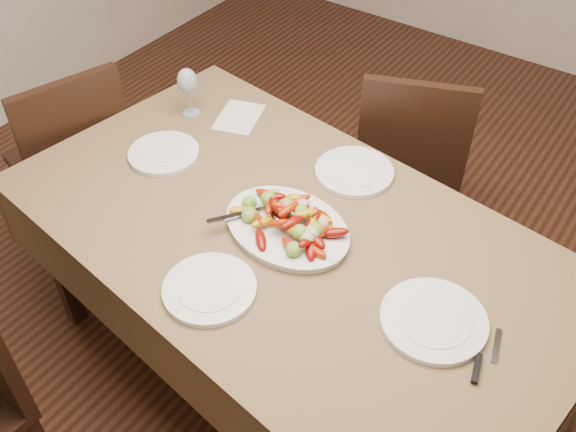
# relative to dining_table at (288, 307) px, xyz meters

# --- Properties ---
(floor) EXTENTS (6.00, 6.00, 0.00)m
(floor) POSITION_rel_dining_table_xyz_m (0.20, -0.13, -0.38)
(floor) COLOR #391D11
(floor) RESTS_ON ground
(dining_table) EXTENTS (1.96, 1.28, 0.76)m
(dining_table) POSITION_rel_dining_table_xyz_m (0.00, 0.00, 0.00)
(dining_table) COLOR brown
(dining_table) RESTS_ON ground
(chair_far) EXTENTS (0.55, 0.55, 0.95)m
(chair_far) POSITION_rel_dining_table_xyz_m (0.00, 0.90, 0.10)
(chair_far) COLOR black
(chair_far) RESTS_ON ground
(chair_left) EXTENTS (0.52, 0.52, 0.95)m
(chair_left) POSITION_rel_dining_table_xyz_m (-1.16, 0.04, 0.10)
(chair_left) COLOR black
(chair_left) RESTS_ON ground
(serving_platter) EXTENTS (0.45, 0.36, 0.02)m
(serving_platter) POSITION_rel_dining_table_xyz_m (0.00, -0.01, 0.39)
(serving_platter) COLOR white
(serving_platter) RESTS_ON dining_table
(roasted_vegetables) EXTENTS (0.37, 0.27, 0.09)m
(roasted_vegetables) POSITION_rel_dining_table_xyz_m (0.00, -0.01, 0.45)
(roasted_vegetables) COLOR #6E0B05
(roasted_vegetables) RESTS_ON serving_platter
(serving_spoon) EXTENTS (0.27, 0.19, 0.03)m
(serving_spoon) POSITION_rel_dining_table_xyz_m (-0.07, -0.03, 0.43)
(serving_spoon) COLOR #9EA0A8
(serving_spoon) RESTS_ON serving_platter
(plate_left) EXTENTS (0.25, 0.25, 0.02)m
(plate_left) POSITION_rel_dining_table_xyz_m (-0.58, 0.06, 0.39)
(plate_left) COLOR white
(plate_left) RESTS_ON dining_table
(plate_right) EXTENTS (0.29, 0.29, 0.02)m
(plate_right) POSITION_rel_dining_table_xyz_m (0.53, -0.06, 0.39)
(plate_right) COLOR white
(plate_right) RESTS_ON dining_table
(plate_far) EXTENTS (0.27, 0.27, 0.02)m
(plate_far) POSITION_rel_dining_table_xyz_m (0.02, 0.36, 0.39)
(plate_far) COLOR white
(plate_far) RESTS_ON dining_table
(plate_near) EXTENTS (0.27, 0.27, 0.02)m
(plate_near) POSITION_rel_dining_table_xyz_m (-0.04, -0.33, 0.39)
(plate_near) COLOR white
(plate_near) RESTS_ON dining_table
(wine_glass) EXTENTS (0.08, 0.08, 0.20)m
(wine_glass) POSITION_rel_dining_table_xyz_m (-0.68, 0.31, 0.48)
(wine_glass) COLOR #8C99A5
(wine_glass) RESTS_ON dining_table
(menu_card) EXTENTS (0.21, 0.25, 0.00)m
(menu_card) POSITION_rel_dining_table_xyz_m (-0.51, 0.40, 0.38)
(menu_card) COLOR silver
(menu_card) RESTS_ON dining_table
(table_knife) EXTENTS (0.07, 0.20, 0.01)m
(table_knife) POSITION_rel_dining_table_xyz_m (0.69, -0.09, 0.38)
(table_knife) COLOR #9EA0A8
(table_knife) RESTS_ON dining_table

